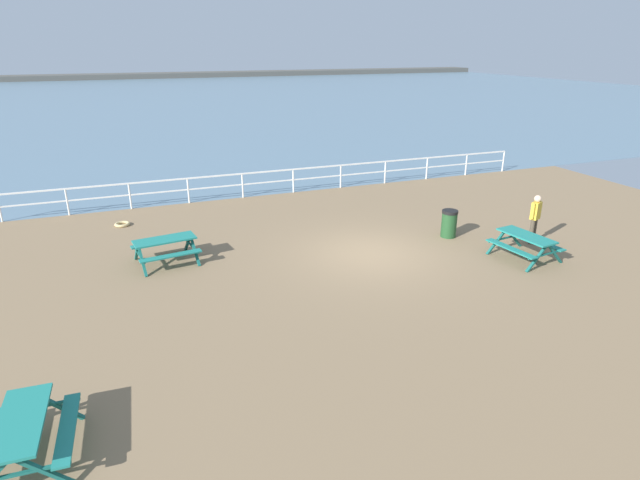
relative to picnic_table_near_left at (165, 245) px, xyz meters
The scene contains 10 objects.
ground_plane 6.34m from the picnic_table_near_left, 14.21° to the right, with size 30.00×24.00×0.20m, color #846B4C.
sea_band 51.57m from the picnic_table_near_left, 83.20° to the left, with size 142.00×90.00×0.01m, color slate.
distant_shoreline 94.40m from the picnic_table_near_left, 86.29° to the left, with size 142.00×6.00×1.80m, color #4C4C47.
seaward_railing 8.71m from the picnic_table_near_left, 45.46° to the left, with size 23.07×0.07×1.08m.
picnic_table_near_left is the anchor object (origin of this frame).
picnic_table_near_right 11.02m from the picnic_table_near_left, 19.25° to the right, with size 1.74×1.98×0.80m.
picnic_table_mid_centre 8.01m from the picnic_table_near_left, 111.00° to the right, with size 1.60×1.85×0.80m.
visitor 11.88m from the picnic_table_near_left, 12.94° to the right, with size 0.49×0.34×1.66m.
litter_bin 9.39m from the picnic_table_near_left, ahead, with size 0.55×0.55×0.95m.
rope_coil 4.33m from the picnic_table_near_left, 106.14° to the left, with size 0.55×0.55×0.11m, color tan.
Camera 1 is at (-6.94, -13.71, 6.27)m, focal length 29.09 mm.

